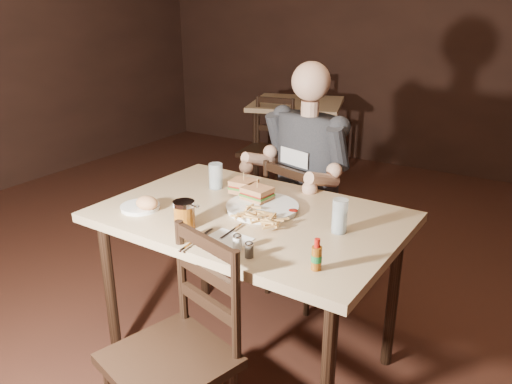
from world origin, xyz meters
The scene contains 24 objects.
room_shell centered at (0.00, 0.00, 1.40)m, with size 7.00×7.00×7.00m.
main_table centered at (0.21, 0.03, 0.69)m, with size 1.30×0.89×0.77m.
bg_table centered at (-0.81, 2.47, 0.68)m, with size 1.01×1.01×0.77m.
chair_far centered at (0.17, 0.70, 0.41)m, with size 0.38×0.42×0.82m, color black, non-canonical shape.
chair_near centered at (0.25, -0.57, 0.43)m, with size 0.40×0.43×0.86m, color black, non-canonical shape.
bg_chair_far centered at (-0.81, 3.02, 0.48)m, with size 0.44×0.48×0.95m, color black, non-canonical shape.
bg_chair_near centered at (-0.81, 1.92, 0.43)m, with size 0.40×0.44×0.86m, color black, non-canonical shape.
diner centered at (0.16, 0.65, 0.88)m, with size 0.53×0.42×0.92m, color #303135, non-canonical shape.
dinner_plate centered at (0.24, 0.09, 0.78)m, with size 0.31×0.31×0.02m, color white.
sandwich_left centered at (0.08, 0.19, 0.84)m, with size 0.11×0.10×0.10m, color tan, non-canonical shape.
sandwich_right centered at (0.18, 0.14, 0.84)m, with size 0.12×0.10×0.10m, color tan, non-canonical shape.
fries_pile centered at (0.31, -0.04, 0.81)m, with size 0.25×0.17×0.04m, color tan, non-canonical shape.
ketchup_dollop centered at (0.38, 0.11, 0.79)m, with size 0.04×0.04×0.01m, color maroon.
glass_left centered at (-0.09, 0.21, 0.83)m, with size 0.07×0.07×0.12m, color silver.
glass_right centered at (0.61, 0.05, 0.84)m, with size 0.06×0.06×0.14m, color silver.
hot_sauce centered at (0.66, -0.26, 0.83)m, with size 0.04×0.04×0.11m, color brown, non-canonical shape.
salt_shaker centered at (0.36, -0.28, 0.80)m, with size 0.03×0.03×0.06m, color white, non-canonical shape.
pepper_shaker centered at (0.43, -0.30, 0.80)m, with size 0.03×0.03×0.06m, color #38332D, non-canonical shape.
syrup_dispenser centered at (0.07, -0.23, 0.83)m, with size 0.09×0.09×0.11m, color brown, non-canonical shape.
napkin centered at (0.28, -0.24, 0.77)m, with size 0.16×0.15×0.00m, color white.
knife centered at (0.19, -0.30, 0.78)m, with size 0.01×0.22×0.01m, color silver.
fork centered at (0.26, -0.17, 0.78)m, with size 0.01×0.16×0.01m, color silver.
side_plate centered at (-0.22, -0.18, 0.78)m, with size 0.17×0.17×0.01m, color white.
bread_roll centered at (-0.17, -0.19, 0.81)m, with size 0.10×0.08×0.06m, color tan.
Camera 1 is at (1.27, -1.63, 1.61)m, focal length 35.00 mm.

